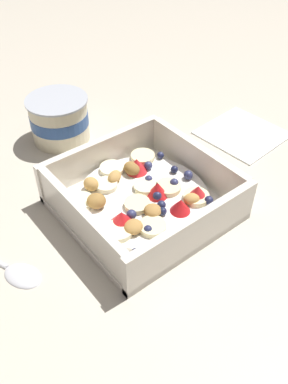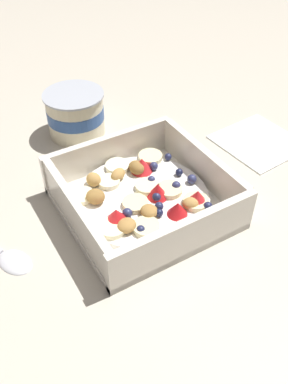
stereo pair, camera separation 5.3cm
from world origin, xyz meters
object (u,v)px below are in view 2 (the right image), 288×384
Objects in this scene: spoon at (0,250)px; folded_napkin at (259,141)px; fruit_bowl at (144,198)px; yogurt_cup at (76,113)px.

folded_napkin is (0.42, 0.01, -0.00)m from spoon.
fruit_bowl reaches higher than spoon.
fruit_bowl is 0.24m from folded_napkin.
folded_napkin is at bearing 8.92° from fruit_bowl.
fruit_bowl is at bearing -89.70° from yogurt_cup.
spoon is at bearing -134.47° from yogurt_cup.
fruit_bowl is at bearing -171.08° from folded_napkin.
spoon is at bearing -178.25° from folded_napkin.
folded_napkin is (0.24, 0.04, -0.02)m from fruit_bowl.
fruit_bowl is at bearing -7.43° from spoon.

